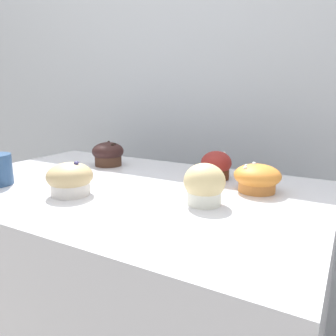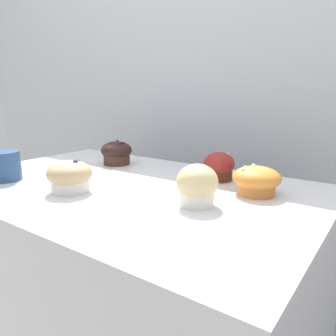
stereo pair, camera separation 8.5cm
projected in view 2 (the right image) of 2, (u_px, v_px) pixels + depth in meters
The scene contains 8 objects.
wall_back at pixel (224, 159), 1.35m from camera, with size 3.20×0.10×1.80m, color #B2B7BC.
display_counter at pixel (128, 335), 0.97m from camera, with size 1.00×0.64×0.93m, color silver.
muffin_front_center at pixel (117, 153), 1.10m from camera, with size 0.10×0.10×0.08m.
muffin_back_left at pixel (197, 186), 0.69m from camera, with size 0.09×0.09×0.09m.
muffin_back_right at pixel (70, 176), 0.79m from camera, with size 0.11×0.11×0.08m.
muffin_front_left at pixel (257, 180), 0.77m from camera, with size 0.11×0.11×0.07m.
muffin_front_right at pixel (219, 167), 0.90m from camera, with size 0.09×0.09×0.08m.
coffee_cup at pixel (3, 165), 0.89m from camera, with size 0.10×0.12×0.08m.
Camera 2 is at (0.58, -0.61, 1.16)m, focal length 35.00 mm.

